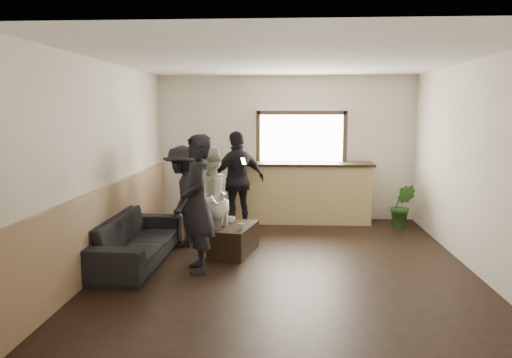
# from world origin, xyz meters

# --- Properties ---
(ground) EXTENTS (5.00, 6.00, 0.01)m
(ground) POSITION_xyz_m (0.00, 0.00, 0.00)
(ground) COLOR black
(room_shell) EXTENTS (5.01, 6.01, 2.80)m
(room_shell) POSITION_xyz_m (-0.74, 0.00, 1.47)
(room_shell) COLOR silver
(room_shell) RESTS_ON ground
(bar_counter) EXTENTS (2.70, 0.68, 2.13)m
(bar_counter) POSITION_xyz_m (0.30, 2.70, 0.64)
(bar_counter) COLOR tan
(bar_counter) RESTS_ON ground
(sofa) EXTENTS (0.92, 2.28, 0.66)m
(sofa) POSITION_xyz_m (-2.15, -0.04, 0.33)
(sofa) COLOR black
(sofa) RESTS_ON ground
(coffee_table) EXTENTS (0.72, 1.04, 0.42)m
(coffee_table) POSITION_xyz_m (-0.77, 0.46, 0.21)
(coffee_table) COLOR black
(coffee_table) RESTS_ON ground
(cup_a) EXTENTS (0.17, 0.17, 0.10)m
(cup_a) POSITION_xyz_m (-0.83, 0.67, 0.47)
(cup_a) COLOR silver
(cup_a) RESTS_ON coffee_table
(cup_b) EXTENTS (0.12, 0.12, 0.09)m
(cup_b) POSITION_xyz_m (-0.64, 0.23, 0.47)
(cup_b) COLOR silver
(cup_b) RESTS_ON coffee_table
(potted_plant) EXTENTS (0.51, 0.44, 0.79)m
(potted_plant) POSITION_xyz_m (2.15, 2.36, 0.40)
(potted_plant) COLOR #2D6623
(potted_plant) RESTS_ON ground
(person_a) EXTENTS (0.62, 0.77, 1.83)m
(person_a) POSITION_xyz_m (-1.16, -0.41, 0.91)
(person_a) COLOR black
(person_a) RESTS_ON ground
(person_b) EXTENTS (0.79, 0.91, 1.62)m
(person_b) POSITION_xyz_m (-1.13, 0.32, 0.81)
(person_b) COLOR beige
(person_b) RESTS_ON ground
(person_c) EXTENTS (0.65, 1.06, 1.59)m
(person_c) POSITION_xyz_m (-1.62, 0.87, 0.79)
(person_c) COLOR black
(person_c) RESTS_ON ground
(person_d) EXTENTS (1.11, 0.92, 1.77)m
(person_d) POSITION_xyz_m (-0.85, 2.01, 0.89)
(person_d) COLOR black
(person_d) RESTS_ON ground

